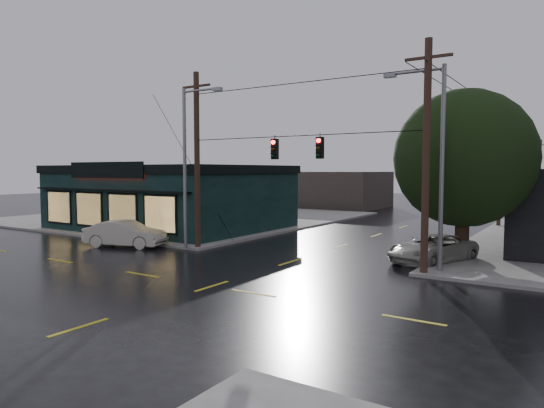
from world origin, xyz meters
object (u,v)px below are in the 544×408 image
Objects in this scene: sedan_cream at (125,234)px; suv_silver at (432,249)px; utility_pole_ne at (424,276)px; corner_tree at (464,159)px; utility_pole_nw at (198,249)px.

sedan_cream is 0.96× the size of suv_silver.
utility_pole_ne is at bearing -103.45° from sedan_cream.
sedan_cream is at bearing -160.54° from corner_tree.
utility_pole_nw is 1.00× the size of utility_pole_ne.
sedan_cream is at bearing -174.29° from utility_pole_ne.
suv_silver is at bearing -130.57° from corner_tree.
suv_silver is at bearing -92.52° from sedan_cream.
utility_pole_ne is (13.00, 0.00, 0.00)m from utility_pole_nw.
utility_pole_ne reaches higher than suv_silver.
suv_silver is at bearing 14.67° from utility_pole_nw.
sedan_cream is (-17.21, -1.72, 0.80)m from utility_pole_ne.
sedan_cream reaches higher than suv_silver.
suv_silver is (12.50, 3.27, 0.70)m from utility_pole_nw.
corner_tree reaches higher than suv_silver.
utility_pole_nw reaches higher than sedan_cream.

